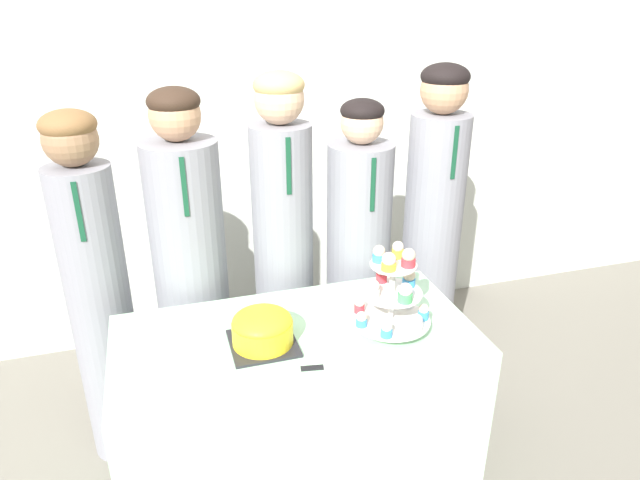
{
  "coord_description": "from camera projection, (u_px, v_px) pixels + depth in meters",
  "views": [
    {
      "loc": [
        -0.4,
        -1.3,
        1.87
      ],
      "look_at": [
        0.1,
        0.34,
        1.1
      ],
      "focal_mm": 32.0,
      "sensor_mm": 36.0,
      "label": 1
    }
  ],
  "objects": [
    {
      "name": "student_2",
      "position": [
        284.0,
        264.0,
        2.42
      ],
      "size": [
        0.25,
        0.25,
        1.58
      ],
      "color": "gray",
      "rests_on": "ground_plane"
    },
    {
      "name": "wall_back",
      "position": [
        226.0,
        96.0,
        2.92
      ],
      "size": [
        9.0,
        0.06,
        2.7
      ],
      "color": "silver",
      "rests_on": "ground_plane"
    },
    {
      "name": "student_4",
      "position": [
        431.0,
        245.0,
        2.61
      ],
      "size": [
        0.26,
        0.26,
        1.59
      ],
      "color": "gray",
      "rests_on": "ground_plane"
    },
    {
      "name": "table",
      "position": [
        297.0,
        421.0,
        2.12
      ],
      "size": [
        1.24,
        0.61,
        0.77
      ],
      "color": "#A8DBB2",
      "rests_on": "ground_plane"
    },
    {
      "name": "student_3",
      "position": [
        357.0,
        272.0,
        2.55
      ],
      "size": [
        0.28,
        0.28,
        1.46
      ],
      "color": "gray",
      "rests_on": "ground_plane"
    },
    {
      "name": "student_1",
      "position": [
        193.0,
        286.0,
        2.34
      ],
      "size": [
        0.29,
        0.3,
        1.54
      ],
      "color": "gray",
      "rests_on": "ground_plane"
    },
    {
      "name": "cupcake_stand",
      "position": [
        393.0,
        293.0,
        1.9
      ],
      "size": [
        0.27,
        0.27,
        0.32
      ],
      "color": "silver",
      "rests_on": "table"
    },
    {
      "name": "cake_knife",
      "position": [
        326.0,
        367.0,
        1.78
      ],
      "size": [
        0.24,
        0.06,
        0.01
      ],
      "rotation": [
        0.0,
        0.0,
        -0.17
      ],
      "color": "silver",
      "rests_on": "table"
    },
    {
      "name": "student_0",
      "position": [
        99.0,
        299.0,
        2.24
      ],
      "size": [
        0.24,
        0.25,
        1.48
      ],
      "color": "gray",
      "rests_on": "ground_plane"
    },
    {
      "name": "round_cake",
      "position": [
        262.0,
        328.0,
        1.87
      ],
      "size": [
        0.22,
        0.22,
        0.13
      ],
      "color": "#232328",
      "rests_on": "table"
    }
  ]
}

